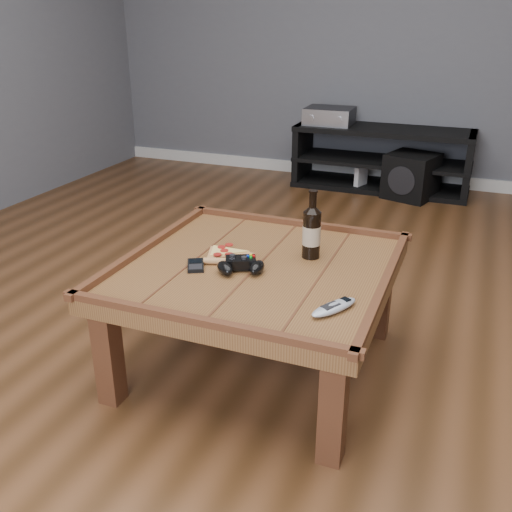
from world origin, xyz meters
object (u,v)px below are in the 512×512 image
at_px(beer_bottle, 312,231).
at_px(av_receiver, 329,116).
at_px(coffee_table, 258,279).
at_px(game_controller, 241,265).
at_px(pizza_slice, 224,254).
at_px(remote_control, 334,307).
at_px(media_console, 381,159).
at_px(smartphone, 196,265).
at_px(game_console, 361,179).
at_px(subwoofer, 411,176).

xyz_separation_m(beer_bottle, av_receiver, (-0.62, 2.59, 0.01)).
relative_size(coffee_table, beer_bottle, 3.75).
xyz_separation_m(coffee_table, av_receiver, (-0.45, 2.75, 0.18)).
xyz_separation_m(game_controller, av_receiver, (-0.41, 2.82, 0.09)).
distance_m(pizza_slice, remote_control, 0.59).
distance_m(coffee_table, game_controller, 0.12).
xyz_separation_m(coffee_table, pizza_slice, (-0.16, 0.04, 0.07)).
distance_m(media_console, remote_control, 3.03).
bearing_deg(media_console, smartphone, -94.33).
bearing_deg(coffee_table, media_console, 90.00).
height_order(coffee_table, media_console, media_console).
distance_m(coffee_table, media_console, 2.75).
bearing_deg(media_console, game_console, -144.61).
bearing_deg(smartphone, game_controller, -19.13).
relative_size(smartphone, subwoofer, 0.29).
height_order(smartphone, remote_control, remote_control).
xyz_separation_m(av_receiver, subwoofer, (0.71, -0.15, -0.39)).
bearing_deg(remote_control, subwoofer, 122.04).
bearing_deg(coffee_table, game_console, 92.97).
distance_m(beer_bottle, game_console, 2.56).
distance_m(smartphone, remote_control, 0.60).
height_order(pizza_slice, smartphone, pizza_slice).
relative_size(media_console, remote_control, 7.11).
relative_size(pizza_slice, smartphone, 2.24).
xyz_separation_m(smartphone, av_receiver, (-0.23, 2.85, 0.11)).
xyz_separation_m(game_controller, remote_control, (0.40, -0.17, -0.01)).
bearing_deg(smartphone, subwoofer, 52.14).
bearing_deg(beer_bottle, media_console, 93.64).
relative_size(remote_control, subwoofer, 0.45).
relative_size(media_console, game_console, 7.18).
xyz_separation_m(coffee_table, game_controller, (-0.04, -0.07, 0.08)).
bearing_deg(subwoofer, game_controller, -79.10).
bearing_deg(subwoofer, av_receiver, -174.70).
bearing_deg(game_console, beer_bottle, -61.16).
bearing_deg(subwoofer, remote_control, -70.61).
bearing_deg(pizza_slice, coffee_table, -30.87).
bearing_deg(beer_bottle, pizza_slice, -159.70).
xyz_separation_m(coffee_table, remote_control, (0.36, -0.25, 0.07)).
relative_size(beer_bottle, pizza_slice, 0.96).
relative_size(beer_bottle, game_controller, 1.46).
distance_m(subwoofer, game_console, 0.42).
relative_size(coffee_table, remote_control, 5.23).
height_order(smartphone, av_receiver, av_receiver).
distance_m(beer_bottle, subwoofer, 2.47).
height_order(smartphone, subwoofer, smartphone).
xyz_separation_m(coffee_table, smartphone, (-0.22, -0.10, 0.07)).
bearing_deg(beer_bottle, coffee_table, -136.74).
bearing_deg(game_controller, coffee_table, 37.82).
relative_size(remote_control, game_console, 1.01).
bearing_deg(coffee_table, pizza_slice, 167.34).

